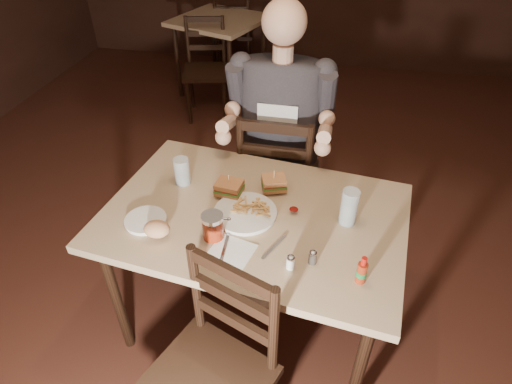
% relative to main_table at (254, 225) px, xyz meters
% --- Properties ---
extents(room_shell, '(7.00, 7.00, 7.00)m').
position_rel_main_table_xyz_m(room_shell, '(0.10, 0.30, 0.70)').
color(room_shell, black).
rests_on(room_shell, ground).
extents(main_table, '(1.41, 1.04, 0.77)m').
position_rel_main_table_xyz_m(main_table, '(0.00, 0.00, 0.00)').
color(main_table, tan).
rests_on(main_table, ground).
extents(bg_table, '(1.02, 1.02, 0.77)m').
position_rel_main_table_xyz_m(bg_table, '(-0.90, 2.80, -0.02)').
color(bg_table, tan).
rests_on(bg_table, ground).
extents(chair_far, '(0.46, 0.50, 0.97)m').
position_rel_main_table_xyz_m(chair_far, '(0.02, 0.67, -0.21)').
color(chair_far, black).
rests_on(chair_far, ground).
extents(bg_chair_far, '(0.50, 0.53, 0.93)m').
position_rel_main_table_xyz_m(bg_chair_far, '(-0.90, 3.35, -0.23)').
color(bg_chair_far, black).
rests_on(bg_chair_far, ground).
extents(bg_chair_near, '(0.50, 0.53, 0.89)m').
position_rel_main_table_xyz_m(bg_chair_near, '(-0.90, 2.25, -0.25)').
color(bg_chair_near, black).
rests_on(bg_chair_near, ground).
extents(diner, '(0.59, 0.47, 1.01)m').
position_rel_main_table_xyz_m(diner, '(0.02, 0.62, 0.31)').
color(diner, '#312F34').
rests_on(diner, chair_far).
extents(dinner_plate, '(0.30, 0.30, 0.02)m').
position_rel_main_table_xyz_m(dinner_plate, '(-0.03, -0.02, 0.08)').
color(dinner_plate, white).
rests_on(dinner_plate, main_table).
extents(sandwich_left, '(0.13, 0.11, 0.10)m').
position_rel_main_table_xyz_m(sandwich_left, '(-0.14, 0.10, 0.14)').
color(sandwich_left, tan).
rests_on(sandwich_left, dinner_plate).
extents(sandwich_right, '(0.13, 0.12, 0.10)m').
position_rel_main_table_xyz_m(sandwich_right, '(0.06, 0.18, 0.14)').
color(sandwich_right, tan).
rests_on(sandwich_right, dinner_plate).
extents(fries_pile, '(0.23, 0.18, 0.04)m').
position_rel_main_table_xyz_m(fries_pile, '(-0.01, 0.00, 0.11)').
color(fries_pile, '#E2AE62').
rests_on(fries_pile, dinner_plate).
extents(ketchup_dollop, '(0.04, 0.04, 0.01)m').
position_rel_main_table_xyz_m(ketchup_dollop, '(0.17, 0.04, 0.09)').
color(ketchup_dollop, maroon).
rests_on(ketchup_dollop, dinner_plate).
extents(glass_left, '(0.08, 0.08, 0.14)m').
position_rel_main_table_xyz_m(glass_left, '(-0.38, 0.15, 0.14)').
color(glass_left, silver).
rests_on(glass_left, main_table).
extents(glass_right, '(0.08, 0.08, 0.17)m').
position_rel_main_table_xyz_m(glass_right, '(0.40, 0.02, 0.16)').
color(glass_right, silver).
rests_on(glass_right, main_table).
extents(hot_sauce, '(0.04, 0.04, 0.12)m').
position_rel_main_table_xyz_m(hot_sauce, '(0.46, -0.30, 0.13)').
color(hot_sauce, maroon).
rests_on(hot_sauce, main_table).
extents(salt_shaker, '(0.04, 0.04, 0.06)m').
position_rel_main_table_xyz_m(salt_shaker, '(0.20, -0.29, 0.10)').
color(salt_shaker, white).
rests_on(salt_shaker, main_table).
extents(pepper_shaker, '(0.04, 0.04, 0.06)m').
position_rel_main_table_xyz_m(pepper_shaker, '(0.28, -0.24, 0.10)').
color(pepper_shaker, '#38332D').
rests_on(pepper_shaker, main_table).
extents(syrup_dispenser, '(0.10, 0.10, 0.12)m').
position_rel_main_table_xyz_m(syrup_dispenser, '(-0.13, -0.18, 0.13)').
color(syrup_dispenser, maroon).
rests_on(syrup_dispenser, main_table).
extents(napkin, '(0.20, 0.19, 0.00)m').
position_rel_main_table_xyz_m(napkin, '(-0.04, -0.25, 0.07)').
color(napkin, white).
rests_on(napkin, main_table).
extents(knife, '(0.02, 0.21, 0.00)m').
position_rel_main_table_xyz_m(knife, '(-0.07, -0.26, 0.08)').
color(knife, silver).
rests_on(knife, napkin).
extents(fork, '(0.08, 0.15, 0.01)m').
position_rel_main_table_xyz_m(fork, '(0.12, -0.20, 0.08)').
color(fork, silver).
rests_on(fork, napkin).
extents(side_plate, '(0.20, 0.20, 0.01)m').
position_rel_main_table_xyz_m(side_plate, '(-0.45, -0.15, 0.08)').
color(side_plate, white).
rests_on(side_plate, main_table).
extents(bread_roll, '(0.12, 0.10, 0.06)m').
position_rel_main_table_xyz_m(bread_roll, '(-0.36, -0.22, 0.12)').
color(bread_roll, tan).
rests_on(bread_roll, side_plate).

